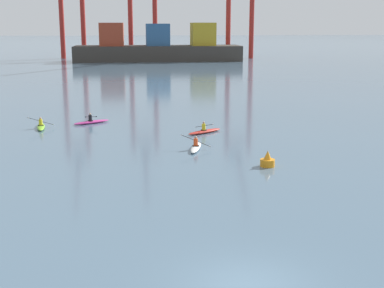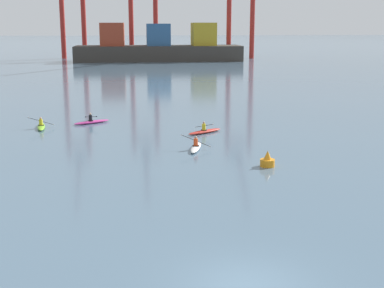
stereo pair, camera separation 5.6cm
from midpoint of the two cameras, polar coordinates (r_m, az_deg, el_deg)
ground_plane at (r=18.61m, az=5.83°, el=-14.81°), size 800.00×800.00×0.00m
container_barge at (r=128.45m, az=-3.66°, el=10.20°), size 38.89×9.89×8.84m
channel_buoy at (r=33.19m, az=7.99°, el=-1.78°), size 0.90×0.90×1.00m
kayak_magenta at (r=47.92m, az=-10.69°, el=2.36°), size 3.20×2.32×0.95m
kayak_red at (r=42.95m, az=1.30°, el=1.39°), size 3.12×2.45×0.95m
kayak_lime at (r=46.74m, az=-15.81°, el=1.84°), size 2.17×3.45×1.03m
kayak_white at (r=37.44m, az=0.37°, el=-0.29°), size 2.12×3.45×1.07m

